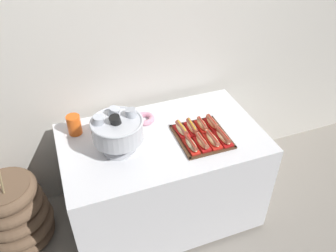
# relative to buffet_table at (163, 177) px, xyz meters

# --- Properties ---
(ground_plane) EXTENTS (10.00, 10.00, 0.00)m
(ground_plane) POSITION_rel_buffet_table_xyz_m (0.00, 0.00, -0.42)
(ground_plane) COLOR gray
(back_wall) EXTENTS (6.00, 0.10, 2.60)m
(back_wall) POSITION_rel_buffet_table_xyz_m (0.00, 0.53, 0.88)
(back_wall) COLOR silver
(back_wall) RESTS_ON ground_plane
(buffet_table) EXTENTS (1.35, 0.80, 0.79)m
(buffet_table) POSITION_rel_buffet_table_xyz_m (0.00, 0.00, 0.00)
(buffet_table) COLOR silver
(buffet_table) RESTS_ON ground_plane
(floor_vase) EXTENTS (0.51, 0.51, 1.13)m
(floor_vase) POSITION_rel_buffet_table_xyz_m (-1.07, 0.17, -0.15)
(floor_vase) COLOR brown
(floor_vase) RESTS_ON ground_plane
(serving_tray) EXTENTS (0.33, 0.36, 0.01)m
(serving_tray) POSITION_rel_buffet_table_xyz_m (0.24, -0.09, 0.38)
(serving_tray) COLOR #472B19
(serving_tray) RESTS_ON buffet_table
(hot_dog_0) EXTENTS (0.06, 0.17, 0.06)m
(hot_dog_0) POSITION_rel_buffet_table_xyz_m (0.13, -0.18, 0.41)
(hot_dog_0) COLOR red
(hot_dog_0) RESTS_ON serving_tray
(hot_dog_1) EXTENTS (0.06, 0.16, 0.06)m
(hot_dog_1) POSITION_rel_buffet_table_xyz_m (0.21, -0.18, 0.41)
(hot_dog_1) COLOR red
(hot_dog_1) RESTS_ON serving_tray
(hot_dog_2) EXTENTS (0.07, 0.17, 0.06)m
(hot_dog_2) POSITION_rel_buffet_table_xyz_m (0.28, -0.18, 0.41)
(hot_dog_2) COLOR red
(hot_dog_2) RESTS_ON serving_tray
(hot_dog_3) EXTENTS (0.07, 0.17, 0.06)m
(hot_dog_3) POSITION_rel_buffet_table_xyz_m (0.36, -0.18, 0.41)
(hot_dog_3) COLOR #B21414
(hot_dog_3) RESTS_ON serving_tray
(hot_dog_4) EXTENTS (0.07, 0.16, 0.06)m
(hot_dog_4) POSITION_rel_buffet_table_xyz_m (0.13, -0.01, 0.41)
(hot_dog_4) COLOR red
(hot_dog_4) RESTS_ON serving_tray
(hot_dog_5) EXTENTS (0.07, 0.16, 0.06)m
(hot_dog_5) POSITION_rel_buffet_table_xyz_m (0.21, -0.01, 0.41)
(hot_dog_5) COLOR red
(hot_dog_5) RESTS_ON serving_tray
(hot_dog_6) EXTENTS (0.06, 0.16, 0.06)m
(hot_dog_6) POSITION_rel_buffet_table_xyz_m (0.28, -0.01, 0.41)
(hot_dog_6) COLOR red
(hot_dog_6) RESTS_ON serving_tray
(hot_dog_7) EXTENTS (0.06, 0.15, 0.06)m
(hot_dog_7) POSITION_rel_buffet_table_xyz_m (0.36, -0.01, 0.41)
(hot_dog_7) COLOR #B21414
(hot_dog_7) RESTS_ON serving_tray
(punch_bowl) EXTENTS (0.32, 0.32, 0.28)m
(punch_bowl) POSITION_rel_buffet_table_xyz_m (-0.30, -0.02, 0.54)
(punch_bowl) COLOR silver
(punch_bowl) RESTS_ON buffet_table
(cup_stack) EXTENTS (0.09, 0.09, 0.14)m
(cup_stack) POSITION_rel_buffet_table_xyz_m (-0.53, 0.25, 0.45)
(cup_stack) COLOR #EA5B19
(cup_stack) RESTS_ON buffet_table
(donut) EXTENTS (0.14, 0.14, 0.04)m
(donut) POSITION_rel_buffet_table_xyz_m (-0.06, 0.22, 0.40)
(donut) COLOR pink
(donut) RESTS_ON buffet_table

